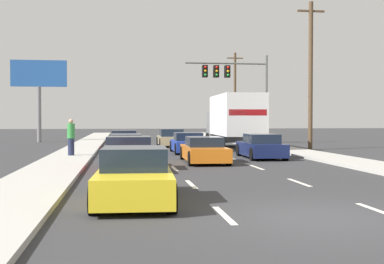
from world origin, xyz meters
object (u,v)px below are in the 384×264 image
Objects in this scene: box_truck at (234,118)px; traffic_signal_mast at (230,78)px; car_yellow at (135,177)px; roadside_billboard at (39,83)px; utility_pole_mid at (311,74)px; utility_pole_far at (235,94)px; car_tan at (171,138)px; car_red at (129,155)px; car_orange at (204,151)px; car_maroon at (124,140)px; car_navy at (261,147)px; car_blue at (188,144)px; pedestrian_near_corner at (71,137)px; car_silver at (126,146)px.

traffic_signal_mast reaches higher than box_truck.
car_yellow is 0.64× the size of roadside_billboard.
utility_pole_mid is 23.34m from utility_pole_far.
utility_pole_mid is at bearing -32.82° from car_tan.
roadside_billboard is (-7.26, 24.91, 4.50)m from car_red.
car_orange is (3.43, 10.70, -0.05)m from car_yellow.
car_navy is at bearing -56.86° from car_maroon.
utility_pole_mid is (8.47, -5.46, 4.31)m from car_tan.
car_maroon is 15.44m from car_red.
car_yellow is (0.10, -23.20, 0.03)m from car_maroon.
utility_pole_far is (8.77, 17.88, 4.18)m from car_tan.
car_tan is at bearing -37.45° from roadside_billboard.
car_tan reaches higher than car_navy.
pedestrian_near_corner reaches higher than car_blue.
car_orange is 10.71m from box_truck.
traffic_signal_mast reaches higher than car_navy.
utility_pole_mid is (11.75, 11.37, 4.30)m from car_red.
car_maroon is 23.20m from car_yellow.
utility_pole_far is 32.19m from pedestrian_near_corner.
car_silver is at bearing 90.35° from car_red.
car_tan is at bearing 90.70° from car_orange.
pedestrian_near_corner reaches higher than car_yellow.
car_maroon is 12.99m from car_orange.
roadside_billboard is at bearing -153.10° from utility_pole_far.
car_yellow reaches higher than car_orange.
car_silver is 9.11m from box_truck.
car_blue is (3.55, 17.20, -0.04)m from car_yellow.
box_truck is (7.15, -2.53, 1.48)m from car_maroon.
pedestrian_near_corner reaches higher than car_silver.
utility_pole_mid reaches higher than roadside_billboard.
car_yellow reaches higher than car_tan.
car_red is at bearing -89.65° from car_silver.
car_tan is 0.92× the size of car_orange.
car_orange is at bearing -28.86° from pedestrian_near_corner.
utility_pole_far reaches higher than car_red.
car_yellow is 44.34m from utility_pole_far.
box_truck is at bearing -100.17° from traffic_signal_mast.
car_blue is 0.90× the size of car_orange.
car_orange is (3.46, 2.94, -0.04)m from car_red.
roadside_billboard reaches higher than car_silver.
roadside_billboard is at bearing 125.00° from car_blue.
utility_pole_mid is 1.35× the size of roadside_billboard.
car_blue reaches higher than car_orange.
car_silver is at bearing -113.90° from utility_pole_far.
car_yellow reaches higher than car_silver.
car_red is 36.98m from utility_pole_far.
car_maroon is 2.33× the size of pedestrian_near_corner.
car_tan is 0.45× the size of utility_pole_mid.
car_yellow reaches higher than car_blue.
car_yellow is at bearing -105.82° from utility_pole_far.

